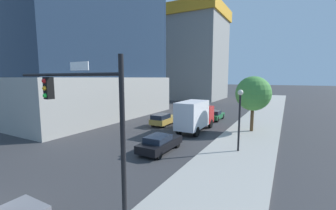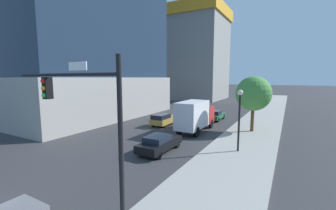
# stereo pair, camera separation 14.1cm
# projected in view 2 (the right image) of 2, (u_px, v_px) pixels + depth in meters

# --- Properties ---
(sidewalk) EXTENTS (5.44, 120.00, 0.15)m
(sidewalk) POSITION_uv_depth(u_px,v_px,m) (249.00, 137.00, 22.08)
(sidewalk) COLOR #9E9B93
(sidewalk) RESTS_ON ground
(construction_building) EXTENTS (15.95, 26.80, 31.99)m
(construction_building) POSITION_uv_depth(u_px,v_px,m) (197.00, 50.00, 62.26)
(construction_building) COLOR gray
(construction_building) RESTS_ON ground
(traffic_light_pole) EXTENTS (6.59, 0.48, 6.80)m
(traffic_light_pole) POSITION_uv_depth(u_px,v_px,m) (84.00, 108.00, 9.28)
(traffic_light_pole) COLOR black
(traffic_light_pole) RESTS_ON sidewalk
(street_lamp) EXTENTS (0.44, 0.44, 4.99)m
(street_lamp) POSITION_uv_depth(u_px,v_px,m) (239.00, 110.00, 17.36)
(street_lamp) COLOR black
(street_lamp) RESTS_ON sidewalk
(street_tree) EXTENTS (3.79, 3.79, 6.10)m
(street_tree) POSITION_uv_depth(u_px,v_px,m) (254.00, 94.00, 23.87)
(street_tree) COLOR brown
(street_tree) RESTS_ON sidewalk
(car_black) EXTENTS (1.90, 4.57, 1.40)m
(car_black) POSITION_uv_depth(u_px,v_px,m) (159.00, 143.00, 17.99)
(car_black) COLOR black
(car_black) RESTS_ON ground
(car_gold) EXTENTS (1.93, 4.61, 1.53)m
(car_gold) POSITION_uv_depth(u_px,v_px,m) (164.00, 119.00, 28.06)
(car_gold) COLOR #AD8938
(car_gold) RESTS_ON ground
(car_green) EXTENTS (1.75, 4.13, 1.40)m
(car_green) POSITION_uv_depth(u_px,v_px,m) (215.00, 115.00, 31.42)
(car_green) COLOR #1E6638
(car_green) RESTS_ON ground
(box_truck) EXTENTS (2.29, 6.72, 3.51)m
(box_truck) POSITION_uv_depth(u_px,v_px,m) (195.00, 115.00, 24.47)
(box_truck) COLOR #B21E1E
(box_truck) RESTS_ON ground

